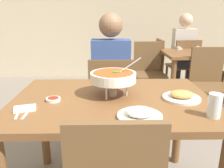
{
  "coord_description": "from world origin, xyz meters",
  "views": [
    {
      "loc": [
        -0.03,
        -1.39,
        1.29
      ],
      "look_at": [
        0.0,
        0.15,
        0.82
      ],
      "focal_mm": 36.44,
      "sensor_mm": 36.0,
      "label": 1
    }
  ],
  "objects": [
    {
      "name": "dining_table_main",
      "position": [
        0.0,
        0.0,
        0.66
      ],
      "size": [
        1.29,
        0.91,
        0.77
      ],
      "color": "brown",
      "rests_on": "ground_plane"
    },
    {
      "name": "spoon_utensil",
      "position": [
        -0.47,
        -0.23,
        0.77
      ],
      "size": [
        0.01,
        0.17,
        0.01
      ],
      "primitive_type": "cube",
      "rotation": [
        0.0,
        0.0,
        -0.01
      ],
      "color": "silver",
      "rests_on": "dining_table_main"
    },
    {
      "name": "chair_bg_window",
      "position": [
        0.59,
        1.97,
        0.51
      ],
      "size": [
        0.46,
        0.46,
        0.9
      ],
      "color": "brown",
      "rests_on": "ground_plane"
    },
    {
      "name": "appetizer_plate",
      "position": [
        0.44,
        -0.03,
        0.79
      ],
      "size": [
        0.24,
        0.24,
        0.06
      ],
      "color": "white",
      "rests_on": "dining_table_main"
    },
    {
      "name": "sauce_dish",
      "position": [
        -0.37,
        -0.04,
        0.78
      ],
      "size": [
        0.09,
        0.09,
        0.02
      ],
      "color": "white",
      "rests_on": "dining_table_main"
    },
    {
      "name": "chair_bg_middle",
      "position": [
        1.26,
        2.34,
        0.51
      ],
      "size": [
        0.48,
        0.48,
        0.9
      ],
      "color": "brown",
      "rests_on": "ground_plane"
    },
    {
      "name": "drink_glass",
      "position": [
        0.53,
        -0.29,
        0.83
      ],
      "size": [
        0.07,
        0.07,
        0.13
      ],
      "color": "silver",
      "rests_on": "dining_table_main"
    },
    {
      "name": "chair_diner_main",
      "position": [
        -0.0,
        0.74,
        0.51
      ],
      "size": [
        0.44,
        0.44,
        0.9
      ],
      "color": "brown",
      "rests_on": "ground_plane"
    },
    {
      "name": "napkin_folded",
      "position": [
        -0.5,
        -0.18,
        0.78
      ],
      "size": [
        0.14,
        0.11,
        0.02
      ],
      "primitive_type": "cube",
      "rotation": [
        0.0,
        0.0,
        0.29
      ],
      "color": "white",
      "rests_on": "dining_table_main"
    },
    {
      "name": "diner_main",
      "position": [
        0.0,
        0.77,
        0.75
      ],
      "size": [
        0.4,
        0.45,
        1.31
      ],
      "color": "#2D2D38",
      "rests_on": "ground_plane"
    },
    {
      "name": "fork_utensil",
      "position": [
        -0.52,
        -0.23,
        0.77
      ],
      "size": [
        0.04,
        0.17,
        0.01
      ],
      "primitive_type": "cube",
      "rotation": [
        0.0,
        0.0,
        0.18
      ],
      "color": "silver",
      "rests_on": "dining_table_main"
    },
    {
      "name": "patron_bg_middle",
      "position": [
        1.25,
        2.38,
        0.75
      ],
      "size": [
        0.4,
        0.45,
        1.31
      ],
      "color": "#2D2D38",
      "rests_on": "ground_plane"
    },
    {
      "name": "curry_bowl",
      "position": [
        0.01,
        0.04,
        0.9
      ],
      "size": [
        0.33,
        0.3,
        0.26
      ],
      "color": "silver",
      "rests_on": "dining_table_main"
    },
    {
      "name": "rice_plate",
      "position": [
        0.14,
        -0.29,
        0.79
      ],
      "size": [
        0.24,
        0.24,
        0.06
      ],
      "color": "white",
      "rests_on": "dining_table_main"
    },
    {
      "name": "chair_bg_corner",
      "position": [
        1.24,
        1.35,
        0.51
      ],
      "size": [
        0.45,
        0.45,
        0.9
      ],
      "color": "brown",
      "rests_on": "ground_plane"
    },
    {
      "name": "dining_table_far",
      "position": [
        1.28,
        1.86,
        0.63
      ],
      "size": [
        1.0,
        0.8,
        0.77
      ],
      "color": "brown",
      "rests_on": "ground_plane"
    },
    {
      "name": "chair_bg_right",
      "position": [
        0.73,
        2.37,
        0.51
      ],
      "size": [
        0.45,
        0.45,
        0.9
      ],
      "color": "brown",
      "rests_on": "ground_plane"
    },
    {
      "name": "cafe_rear_partition",
      "position": [
        0.0,
        3.46,
        1.5
      ],
      "size": [
        10.0,
        0.1,
        3.0
      ],
      "primitive_type": "cube",
      "color": "beige",
      "rests_on": "ground_plane"
    }
  ]
}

